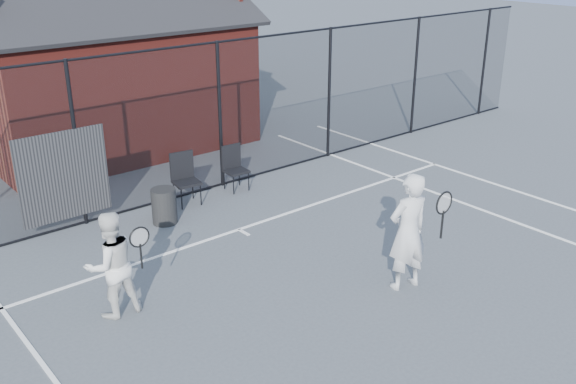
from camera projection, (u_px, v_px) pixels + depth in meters
ground at (358, 298)px, 9.33m from camera, size 80.00×80.00×0.00m
court_lines at (430, 339)px, 8.38m from camera, size 11.02×18.00×0.01m
fence at (163, 130)px, 12.18m from camera, size 22.04×3.00×3.00m
clubhouse at (110, 81)px, 15.46m from camera, size 6.50×4.36×4.19m
player_front at (408, 232)px, 9.31m from camera, size 0.84×0.65×1.81m
player_back at (111, 265)px, 8.68m from camera, size 0.83×0.62×1.53m
chair_left at (186, 180)px, 12.38m from camera, size 0.54×0.56×0.99m
chair_right at (236, 169)px, 13.08m from camera, size 0.46×0.48×0.91m
waste_bin at (164, 206)px, 11.63m from camera, size 0.50×0.50×0.66m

